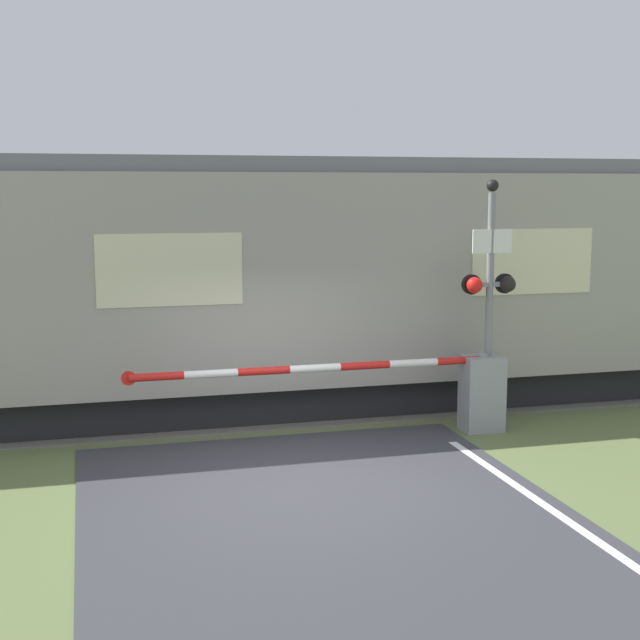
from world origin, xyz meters
The scene contains 5 objects.
ground_plane centered at (0.00, 0.00, 0.00)m, with size 80.00×80.00×0.00m, color #5B6B3D.
track_bed centered at (0.00, 3.89, 0.02)m, with size 36.00×3.20×0.13m.
train centered at (-1.35, 3.88, 2.10)m, with size 20.86×3.09×4.11m.
crossing_barrier centered at (2.74, 1.54, 0.67)m, with size 5.60×0.44×1.20m.
signal_post centered at (3.31, 1.61, 2.15)m, with size 0.84×0.26×3.77m.
Camera 1 is at (-2.55, -10.49, 3.64)m, focal length 50.00 mm.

